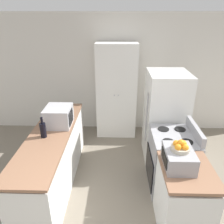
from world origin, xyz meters
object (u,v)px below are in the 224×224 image
stove (171,161)px  fruit_bowl (180,147)px  wine_bottle (43,130)px  toaster_oven (178,158)px  refrigerator (165,117)px  pantry_cabinet (116,91)px  microwave (59,116)px

stove → fruit_bowl: fruit_bowl is taller
wine_bottle → toaster_oven: bearing=-19.0°
stove → refrigerator: (0.02, 0.82, 0.36)m
refrigerator → stove: bearing=-91.6°
pantry_cabinet → stove: size_ratio=1.89×
toaster_oven → fruit_bowl: (0.00, -0.00, 0.16)m
pantry_cabinet → toaster_oven: size_ratio=4.72×
wine_bottle → pantry_cabinet: bearing=59.8°
fruit_bowl → pantry_cabinet: bearing=107.2°
microwave → toaster_oven: bearing=-31.3°
refrigerator → wine_bottle: bearing=-154.8°
pantry_cabinet → toaster_oven: (0.74, -2.40, 0.01)m
refrigerator → fruit_bowl: 1.57m
stove → wine_bottle: wine_bottle is taller
pantry_cabinet → refrigerator: (0.89, -0.88, -0.19)m
stove → toaster_oven: (-0.13, -0.70, 0.56)m
stove → refrigerator: size_ratio=0.65×
wine_bottle → toaster_oven: wine_bottle is taller
refrigerator → toaster_oven: size_ratio=3.84×
wine_bottle → fruit_bowl: 1.89m
toaster_oven → fruit_bowl: fruit_bowl is taller
wine_bottle → fruit_bowl: bearing=-19.1°
stove → fruit_bowl: size_ratio=5.16×
stove → toaster_oven: size_ratio=2.50×
pantry_cabinet → toaster_oven: 2.51m
pantry_cabinet → fruit_bowl: bearing=-72.8°
toaster_oven → refrigerator: bearing=84.2°
stove → wine_bottle: bearing=-177.2°
pantry_cabinet → wine_bottle: pantry_cabinet is taller
pantry_cabinet → wine_bottle: (-1.04, -1.79, 0.02)m
pantry_cabinet → refrigerator: 1.27m
pantry_cabinet → stove: bearing=-62.8°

